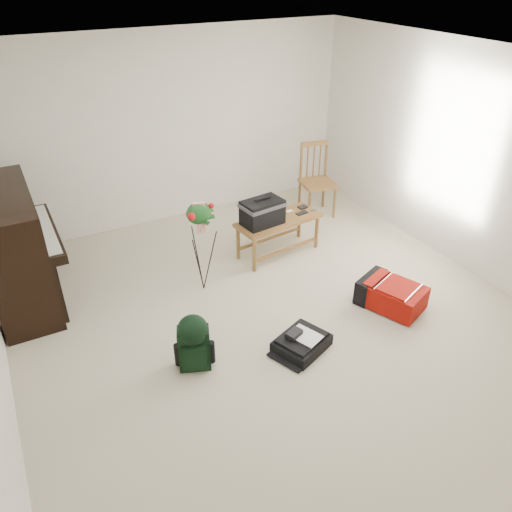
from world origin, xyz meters
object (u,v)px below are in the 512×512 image
green_backpack (194,340)px  red_suitcase (388,293)px  piano (16,251)px  dining_chair (316,181)px  flower_stand (201,247)px  bench (267,214)px  black_duffel (302,342)px

green_backpack → red_suitcase: bearing=18.8°
piano → dining_chair: bearing=3.9°
red_suitcase → green_backpack: 2.19m
flower_stand → piano: bearing=177.6°
dining_chair → green_backpack: (-2.73, -2.11, -0.19)m
flower_stand → green_backpack: bearing=-96.2°
piano → dining_chair: size_ratio=1.47×
bench → green_backpack: bearing=-144.5°
dining_chair → red_suitcase: size_ratio=1.30×
bench → black_duffel: 1.81m
red_suitcase → dining_chair: bearing=54.6°
dining_chair → piano: bearing=-164.9°
red_suitcase → green_backpack: (-2.18, 0.10, 0.16)m
red_suitcase → black_duffel: bearing=166.4°
bench → green_backpack: (-1.52, -1.39, -0.27)m
bench → dining_chair: dining_chair is taller
piano → red_suitcase: piano is taller
dining_chair → flower_stand: 2.40m
black_duffel → green_backpack: bearing=143.8°
bench → flower_stand: size_ratio=1.01×
black_duffel → green_backpack: 1.04m
piano → dining_chair: 3.94m
black_duffel → bench: bearing=50.4°
piano → flower_stand: piano is taller
dining_chair → black_duffel: dining_chair is taller
red_suitcase → black_duffel: size_ratio=1.31×
bench → piano: bearing=163.7°
green_backpack → flower_stand: (0.55, 1.11, 0.23)m
dining_chair → black_duffel: (-1.75, -2.37, -0.42)m
bench → dining_chair: (1.21, 0.72, -0.08)m
piano → black_duffel: 3.08m
green_backpack → flower_stand: flower_stand is taller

